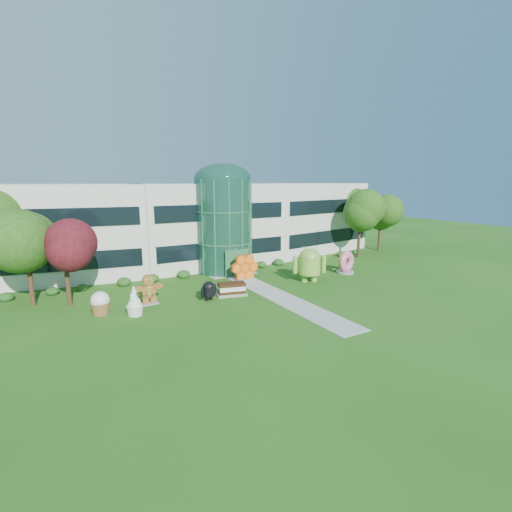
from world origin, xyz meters
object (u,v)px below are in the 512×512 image
android_green (309,262)px  android_black (209,289)px  donut (346,262)px  gingerbread (149,289)px

android_green → android_black: 10.74m
android_black → donut: bearing=-14.3°
android_black → donut: 16.23m
android_green → donut: bearing=33.5°
android_green → android_black: android_green is taller
donut → gingerbread: (-20.65, 0.17, 0.01)m
android_green → android_black: (-10.69, -0.48, -0.99)m
android_green → donut: size_ratio=1.60×
android_green → donut: android_green is taller
donut → gingerbread: bearing=167.0°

